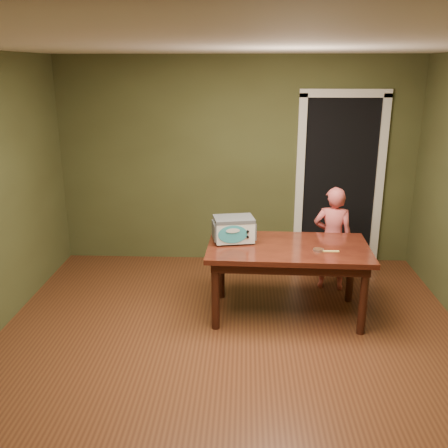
{
  "coord_description": "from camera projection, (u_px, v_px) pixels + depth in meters",
  "views": [
    {
      "loc": [
        0.11,
        -3.75,
        2.45
      ],
      "look_at": [
        -0.1,
        1.0,
        0.95
      ],
      "focal_mm": 40.0,
      "sensor_mm": 36.0,
      "label": 1
    }
  ],
  "objects": [
    {
      "name": "floor",
      "position": [
        230.0,
        363.0,
        4.31
      ],
      "size": [
        5.0,
        5.0,
        0.0
      ],
      "primitive_type": "plane",
      "color": "brown",
      "rests_on": "ground"
    },
    {
      "name": "room_shell",
      "position": [
        231.0,
        169.0,
        3.8
      ],
      "size": [
        4.52,
        5.02,
        2.61
      ],
      "color": "#484D29",
      "rests_on": "ground"
    },
    {
      "name": "doorway",
      "position": [
        335.0,
        177.0,
        6.59
      ],
      "size": [
        1.1,
        0.66,
        2.25
      ],
      "color": "black",
      "rests_on": "ground"
    },
    {
      "name": "dining_table",
      "position": [
        288.0,
        255.0,
        4.99
      ],
      "size": [
        1.63,
        0.95,
        0.75
      ],
      "rotation": [
        0.0,
        0.0,
        -0.03
      ],
      "color": "#33110B",
      "rests_on": "floor"
    },
    {
      "name": "toy_oven",
      "position": [
        234.0,
        229.0,
        5.03
      ],
      "size": [
        0.46,
        0.35,
        0.26
      ],
      "rotation": [
        0.0,
        0.0,
        0.19
      ],
      "color": "#4C4F54",
      "rests_on": "dining_table"
    },
    {
      "name": "baking_pan",
      "position": [
        318.0,
        250.0,
        4.82
      ],
      "size": [
        0.1,
        0.1,
        0.02
      ],
      "color": "silver",
      "rests_on": "dining_table"
    },
    {
      "name": "spatula",
      "position": [
        330.0,
        251.0,
        4.8
      ],
      "size": [
        0.18,
        0.03,
        0.01
      ],
      "primitive_type": "cube",
      "rotation": [
        0.0,
        0.0,
        0.02
      ],
      "color": "#FBE36D",
      "rests_on": "dining_table"
    },
    {
      "name": "child",
      "position": [
        332.0,
        239.0,
        5.63
      ],
      "size": [
        0.48,
        0.36,
        1.2
      ],
      "primitive_type": "imported",
      "rotation": [
        0.0,
        0.0,
        2.96
      ],
      "color": "#D65859",
      "rests_on": "floor"
    }
  ]
}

